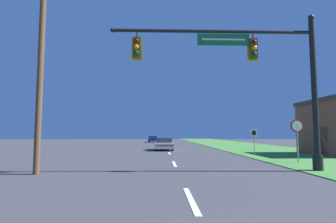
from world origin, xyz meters
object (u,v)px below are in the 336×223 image
signal_mast (262,74)px  far_car (153,139)px  car_ahead (164,144)px  route_sign_post (254,136)px  stop_sign (297,131)px  utility_pole_near (41,55)px

signal_mast → far_car: bearing=98.6°
signal_mast → far_car: 41.46m
far_car → car_ahead: bearing=-85.9°
route_sign_post → car_ahead: bearing=136.0°
stop_sign → utility_pole_near: bearing=-163.9°
signal_mast → stop_sign: signal_mast is taller
far_car → stop_sign: (9.50, -37.48, 1.26)m
stop_sign → route_sign_post: 5.40m
far_car → utility_pole_near: 41.74m
signal_mast → car_ahead: bearing=105.8°
stop_sign → signal_mast: bearing=-134.8°
signal_mast → car_ahead: signal_mast is taller
route_sign_post → utility_pole_near: 16.04m
stop_sign → utility_pole_near: size_ratio=0.25×
car_ahead → stop_sign: size_ratio=1.72×
far_car → signal_mast: bearing=-81.4°
far_car → route_sign_post: (8.85, -32.13, 0.92)m
far_car → stop_sign: size_ratio=1.71×
signal_mast → utility_pole_near: bearing=-177.1°
signal_mast → far_car: signal_mast is taller
car_ahead → far_car: 25.39m
stop_sign → route_sign_post: size_ratio=1.23×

